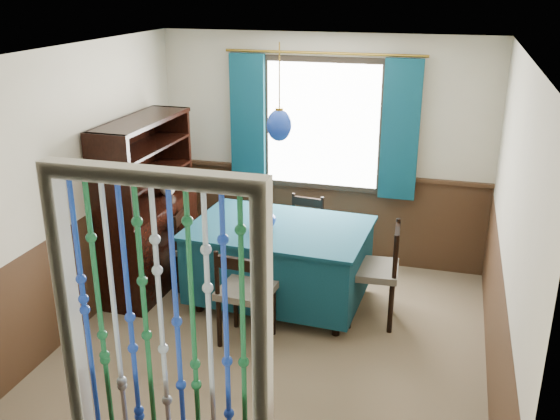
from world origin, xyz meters
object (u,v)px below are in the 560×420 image
(chair_far, at_px, (303,233))
(vase_table, at_px, (265,218))
(dining_table, at_px, (279,259))
(sideboard, at_px, (149,230))
(chair_right, at_px, (376,271))
(pendant_lamp, at_px, (279,125))
(chair_near, at_px, (245,293))
(chair_left, at_px, (195,247))
(bowl_shelf, at_px, (140,178))
(vase_sideboard, at_px, (168,186))

(chair_far, height_order, vase_table, vase_table)
(dining_table, relative_size, sideboard, 0.98)
(chair_right, relative_size, vase_table, 4.72)
(pendant_lamp, bearing_deg, chair_right, -5.30)
(dining_table, xyz_separation_m, chair_near, (-0.09, -0.78, 0.02))
(chair_far, xyz_separation_m, pendant_lamp, (-0.05, -0.76, 1.34))
(dining_table, relative_size, chair_far, 2.08)
(chair_left, distance_m, pendant_lamp, 1.63)
(bowl_shelf, bearing_deg, sideboard, 107.72)
(vase_table, relative_size, bowl_shelf, 0.87)
(chair_right, xyz_separation_m, pendant_lamp, (-0.95, 0.09, 1.28))
(dining_table, bearing_deg, sideboard, -177.67)
(chair_right, distance_m, sideboard, 2.34)
(vase_sideboard, bearing_deg, chair_right, -11.59)
(sideboard, xyz_separation_m, vase_sideboard, (0.06, 0.37, 0.36))
(chair_left, bearing_deg, bowl_shelf, -63.39)
(dining_table, height_order, chair_right, chair_right)
(chair_far, bearing_deg, bowl_shelf, 40.64)
(sideboard, height_order, vase_table, sideboard)
(chair_near, bearing_deg, chair_right, 38.06)
(chair_near, bearing_deg, dining_table, 87.91)
(chair_near, height_order, chair_far, chair_near)
(bowl_shelf, xyz_separation_m, vase_sideboard, (0.00, 0.55, -0.26))
(chair_far, distance_m, chair_left, 1.18)
(dining_table, xyz_separation_m, chair_left, (-0.92, 0.09, -0.02))
(chair_left, relative_size, bowl_shelf, 3.55)
(vase_table, bearing_deg, chair_near, -87.04)
(dining_table, distance_m, chair_near, 0.78)
(chair_right, bearing_deg, chair_near, 119.98)
(sideboard, relative_size, bowl_shelf, 7.51)
(dining_table, bearing_deg, vase_sideboard, 166.93)
(chair_far, relative_size, vase_table, 4.10)
(chair_right, height_order, pendant_lamp, pendant_lamp)
(vase_table, bearing_deg, chair_right, -0.97)
(sideboard, relative_size, vase_table, 8.67)
(dining_table, height_order, pendant_lamp, pendant_lamp)
(dining_table, xyz_separation_m, chair_right, (0.95, -0.09, 0.04))
(chair_near, distance_m, pendant_lamp, 1.52)
(sideboard, distance_m, vase_table, 1.30)
(sideboard, distance_m, pendant_lamp, 1.82)
(vase_table, bearing_deg, sideboard, 176.27)
(chair_near, relative_size, bowl_shelf, 3.88)
(chair_far, bearing_deg, chair_right, 143.31)
(chair_near, relative_size, sideboard, 0.52)
(chair_near, xyz_separation_m, sideboard, (-1.30, 0.79, 0.13))
(vase_sideboard, bearing_deg, chair_near, -43.00)
(chair_far, distance_m, vase_table, 0.96)
(chair_right, xyz_separation_m, sideboard, (-2.33, 0.10, 0.10))
(chair_right, height_order, sideboard, sideboard)
(sideboard, xyz_separation_m, pendant_lamp, (1.39, -0.01, 1.17))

